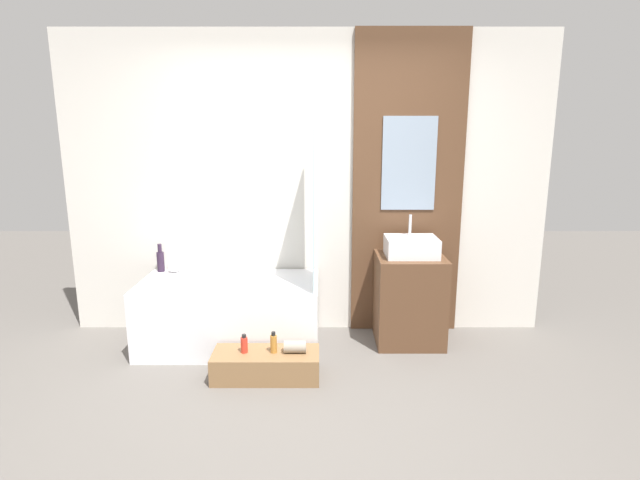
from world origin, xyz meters
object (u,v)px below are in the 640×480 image
object	(u,v)px
vase_tall_dark	(160,260)
bottle_soap_primary	(244,344)
sink	(411,247)
wooden_step_bench	(266,365)
vase_round_light	(174,266)
bathtub	(230,313)
bottle_soap_secondary	(273,343)

from	to	relation	value
vase_tall_dark	bottle_soap_primary	xyz separation A→B (m)	(0.84, -0.85, -0.41)
sink	wooden_step_bench	bearing A→B (deg)	-150.59
vase_round_light	bathtub	bearing A→B (deg)	-26.56
sink	bottle_soap_primary	distance (m)	1.57
bathtub	sink	distance (m)	1.61
vase_round_light	sink	bearing A→B (deg)	-4.82
bathtub	vase_tall_dark	distance (m)	0.80
vase_tall_dark	sink	bearing A→B (deg)	-5.20
sink	bottle_soap_secondary	xyz separation A→B (m)	(-1.09, -0.65, -0.57)
vase_round_light	bottle_soap_secondary	distance (m)	1.29
bathtub	vase_round_light	bearing A→B (deg)	153.44
bathtub	bottle_soap_primary	world-z (taller)	bathtub
bathtub	bottle_soap_primary	size ratio (longest dim) A/B	10.46
bottle_soap_secondary	wooden_step_bench	bearing A→B (deg)	180.00
bathtub	vase_tall_dark	xyz separation A→B (m)	(-0.65, 0.29, 0.38)
sink	vase_tall_dark	distance (m)	2.17
wooden_step_bench	bottle_soap_secondary	bearing A→B (deg)	-0.00
bathtub	bottle_soap_secondary	world-z (taller)	bathtub
vase_tall_dark	vase_round_light	size ratio (longest dim) A/B	2.19
bathtub	bottle_soap_secondary	bearing A→B (deg)	-53.70
vase_tall_dark	vase_round_light	distance (m)	0.13
vase_tall_dark	bottle_soap_secondary	size ratio (longest dim) A/B	1.56
wooden_step_bench	vase_tall_dark	xyz separation A→B (m)	(-1.00, 0.85, 0.57)
sink	vase_tall_dark	xyz separation A→B (m)	(-2.15, 0.20, -0.17)
sink	bottle_soap_secondary	world-z (taller)	sink
vase_round_light	bottle_soap_primary	bearing A→B (deg)	-48.75
bathtub	wooden_step_bench	bearing A→B (deg)	-57.79
vase_round_light	bottle_soap_primary	distance (m)	1.15
bathtub	sink	xyz separation A→B (m)	(1.51, 0.09, 0.55)
wooden_step_bench	bathtub	bearing A→B (deg)	122.21
sink	vase_round_light	xyz separation A→B (m)	(-2.03, 0.17, -0.21)
vase_round_light	bottle_soap_primary	world-z (taller)	vase_round_light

